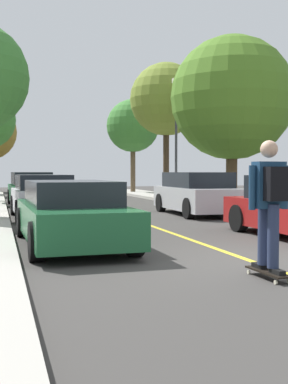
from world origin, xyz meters
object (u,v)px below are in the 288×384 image
(street_tree_right_nearest, at_px, (232,98))
(streetlamp, at_px, (176,130))
(parked_car_right_near, at_px, (197,194))
(parked_car_left_near, at_px, (43,196))
(parked_car_left_far, at_px, (31,189))
(street_tree_right_far, at_px, (133,126))
(skateboarder, at_px, (270,197))
(parked_car_left_nearest, at_px, (71,213))
(street_tree_right_near, at_px, (166,100))
(skateboard, at_px, (268,272))

(street_tree_right_nearest, relative_size, streetlamp, 1.11)
(parked_car_right_near, xyz_separation_m, streetlamp, (1.75, 6.93, 2.68))
(parked_car_left_near, bearing_deg, parked_car_left_far, 90.00)
(street_tree_right_far, xyz_separation_m, skateboarder, (-4.91, -25.41, -3.26))
(street_tree_right_far, bearing_deg, parked_car_left_near, -114.21)
(parked_car_left_far, distance_m, streetlamp, 7.33)
(parked_car_left_nearest, relative_size, skateboarder, 2.68)
(parked_car_left_nearest, height_order, street_tree_right_far, street_tree_right_far)
(street_tree_right_near, distance_m, skateboarder, 19.81)
(parked_car_left_nearest, relative_size, street_tree_right_far, 0.78)
(parked_car_left_far, distance_m, street_tree_right_nearest, 9.02)
(parked_car_right_near, bearing_deg, skateboarder, -106.83)
(skateboarder, bearing_deg, parked_car_left_near, 101.98)
(parked_car_left_near, relative_size, street_tree_right_near, 0.59)
(parked_car_right_near, relative_size, street_tree_right_far, 0.73)
(street_tree_right_near, height_order, skateboarder, street_tree_right_near)
(parked_car_left_near, xyz_separation_m, skateboarder, (2.09, -9.85, 0.42))
(parked_car_left_near, bearing_deg, street_tree_right_far, 65.79)
(parked_car_left_near, height_order, streetlamp, streetlamp)
(street_tree_right_near, bearing_deg, street_tree_right_far, 90.00)
(parked_car_right_near, height_order, skateboarder, skateboarder)
(parked_car_left_nearest, bearing_deg, skateboarder, -61.17)
(parked_car_left_near, height_order, street_tree_right_near, street_tree_right_near)
(street_tree_right_far, bearing_deg, skateboarder, -100.93)
(parked_car_left_nearest, xyz_separation_m, street_tree_right_nearest, (7.00, 7.38, 3.51))
(parked_car_left_far, xyz_separation_m, skateboard, (2.09, -15.69, -0.60))
(street_tree_right_far, bearing_deg, street_tree_right_near, -90.00)
(parked_car_left_nearest, distance_m, parked_car_left_near, 6.05)
(streetlamp, bearing_deg, parked_car_right_near, -104.16)
(parked_car_left_near, height_order, skateboarder, skateboarder)
(parked_car_right_near, relative_size, skateboarder, 2.51)
(street_tree_right_far, bearing_deg, streetlamp, -91.54)
(parked_car_left_near, bearing_deg, streetlamp, 44.94)
(parked_car_left_near, distance_m, parked_car_right_near, 5.01)
(street_tree_right_nearest, xyz_separation_m, street_tree_right_near, (0.00, 7.59, 0.99))
(street_tree_right_nearest, height_order, streetlamp, street_tree_right_nearest)
(skateboarder, bearing_deg, parked_car_right_near, 73.17)
(parked_car_right_near, relative_size, street_tree_right_near, 0.63)
(street_tree_right_near, relative_size, street_tree_right_far, 1.16)
(parked_car_left_far, bearing_deg, skateboarder, -82.43)
(street_tree_right_nearest, distance_m, skateboarder, 12.58)
(parked_car_left_near, bearing_deg, street_tree_right_nearest, 10.76)
(parked_car_right_near, bearing_deg, skateboard, -106.89)
(skateboard, bearing_deg, skateboarder, -88.68)
(parked_car_left_nearest, height_order, parked_car_right_near, parked_car_right_near)
(parked_car_left_near, height_order, street_tree_right_far, street_tree_right_far)
(street_tree_right_near, relative_size, streetlamp, 1.21)
(parked_car_right_near, bearing_deg, parked_car_left_far, 129.58)
(parked_car_left_near, relative_size, street_tree_right_nearest, 0.65)
(parked_car_left_far, height_order, skateboarder, skateboarder)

